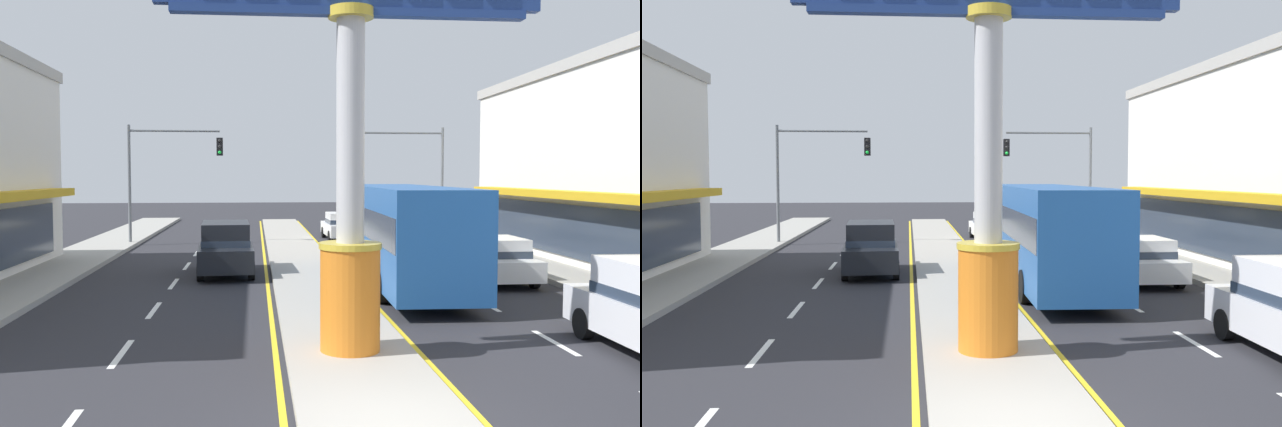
{
  "view_description": "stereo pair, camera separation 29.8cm",
  "coord_description": "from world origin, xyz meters",
  "views": [
    {
      "loc": [
        -1.87,
        -9.01,
        3.63
      ],
      "look_at": [
        -0.14,
        8.84,
        2.6
      ],
      "focal_mm": 37.73,
      "sensor_mm": 36.0,
      "label": 1
    },
    {
      "loc": [
        -1.57,
        -9.03,
        3.63
      ],
      "look_at": [
        -0.14,
        8.84,
        2.6
      ],
      "focal_mm": 37.73,
      "sensor_mm": 36.0,
      "label": 2
    }
  ],
  "objects": [
    {
      "name": "suv_far_right_lane",
      "position": [
        -2.94,
        15.63,
        0.98
      ],
      "size": [
        2.12,
        4.68,
        1.9
      ],
      "color": "black",
      "rests_on": "ground"
    },
    {
      "name": "bus_near_left_lane",
      "position": [
        2.94,
        12.46,
        1.87
      ],
      "size": [
        2.83,
        11.26,
        3.26
      ],
      "color": "#1E5199",
      "rests_on": "ground"
    },
    {
      "name": "median_strip",
      "position": [
        0.0,
        18.0,
        0.07
      ],
      "size": [
        2.58,
        52.0,
        0.14
      ],
      "primitive_type": "cube",
      "color": "#A39E93",
      "rests_on": "ground"
    },
    {
      "name": "traffic_light_left_side",
      "position": [
        -6.52,
        26.24,
        4.25
      ],
      "size": [
        4.86,
        0.46,
        6.2
      ],
      "color": "slate",
      "rests_on": "ground"
    },
    {
      "name": "lane_markings",
      "position": [
        -0.0,
        16.65,
        0.0
      ],
      "size": [
        9.32,
        52.0,
        0.01
      ],
      "color": "silver",
      "rests_on": "ground"
    },
    {
      "name": "sedan_mid_left_lane",
      "position": [
        6.24,
        12.9,
        0.79
      ],
      "size": [
        1.85,
        4.31,
        1.53
      ],
      "color": "white",
      "rests_on": "ground"
    },
    {
      "name": "sidewalk_left",
      "position": [
        -9.37,
        16.0,
        0.09
      ],
      "size": [
        2.96,
        60.0,
        0.18
      ],
      "primitive_type": "cube",
      "color": "#9E9B93",
      "rests_on": "ground"
    },
    {
      "name": "sidewalk_right",
      "position": [
        9.37,
        16.0,
        0.09
      ],
      "size": [
        2.96,
        60.0,
        0.18
      ],
      "primitive_type": "cube",
      "color": "#9E9B93",
      "rests_on": "ground"
    },
    {
      "name": "district_sign",
      "position": [
        -0.0,
        4.07,
        4.42
      ],
      "size": [
        7.52,
        1.25,
        8.13
      ],
      "color": "orange",
      "rests_on": "median_strip"
    },
    {
      "name": "traffic_light_right_side",
      "position": [
        6.52,
        26.77,
        4.25
      ],
      "size": [
        4.86,
        0.46,
        6.2
      ],
      "color": "slate",
      "rests_on": "ground"
    },
    {
      "name": "sedan_near_right_lane",
      "position": [
        2.94,
        28.25,
        0.79
      ],
      "size": [
        1.94,
        4.35,
        1.53
      ],
      "color": "white",
      "rests_on": "ground"
    }
  ]
}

